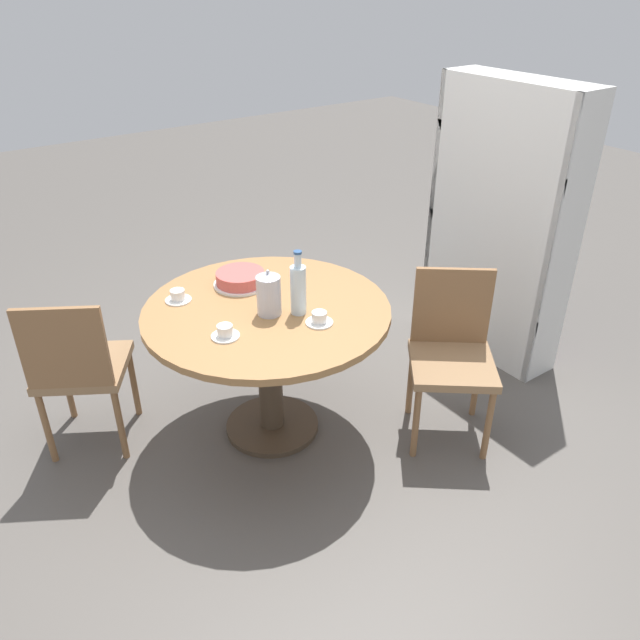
{
  "coord_description": "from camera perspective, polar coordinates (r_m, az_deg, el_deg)",
  "views": [
    {
      "loc": [
        2.33,
        -1.34,
        2.23
      ],
      "look_at": [
        0.0,
        0.32,
        0.58
      ],
      "focal_mm": 35.0,
      "sensor_mm": 36.0,
      "label": 1
    }
  ],
  "objects": [
    {
      "name": "cake_main",
      "position": [
        3.29,
        -7.29,
        3.77
      ],
      "size": [
        0.28,
        0.28,
        0.07
      ],
      "color": "white",
      "rests_on": "dining_table"
    },
    {
      "name": "chair_b",
      "position": [
        3.31,
        -21.15,
        -4.03
      ],
      "size": [
        0.58,
        0.58,
        0.9
      ],
      "rotation": [
        0.0,
        0.0,
        4.16
      ],
      "color": "olive",
      "rests_on": "ground_plane"
    },
    {
      "name": "water_bottle",
      "position": [
        2.95,
        -2.0,
        2.92
      ],
      "size": [
        0.08,
        0.08,
        0.32
      ],
      "color": "silver",
      "rests_on": "dining_table"
    },
    {
      "name": "cup_b",
      "position": [
        3.19,
        -12.86,
        2.11
      ],
      "size": [
        0.13,
        0.13,
        0.06
      ],
      "color": "white",
      "rests_on": "dining_table"
    },
    {
      "name": "coffee_pot",
      "position": [
        2.97,
        -4.71,
        2.39
      ],
      "size": [
        0.12,
        0.12,
        0.23
      ],
      "color": "silver",
      "rests_on": "dining_table"
    },
    {
      "name": "cup_a",
      "position": [
        2.91,
        -0.06,
        0.11
      ],
      "size": [
        0.13,
        0.13,
        0.06
      ],
      "color": "white",
      "rests_on": "dining_table"
    },
    {
      "name": "bookshelf",
      "position": [
        3.95,
        15.89,
        8.21
      ],
      "size": [
        0.93,
        0.28,
        1.69
      ],
      "rotation": [
        0.0,
        0.0,
        3.14
      ],
      "color": "silver",
      "rests_on": "ground_plane"
    },
    {
      "name": "ground_plane",
      "position": [
        3.49,
        -4.36,
        -9.75
      ],
      "size": [
        14.0,
        14.0,
        0.0
      ],
      "primitive_type": "plane",
      "color": "#56514C"
    },
    {
      "name": "cup_c",
      "position": [
        2.84,
        -8.67,
        -1.12
      ],
      "size": [
        0.13,
        0.13,
        0.06
      ],
      "color": "white",
      "rests_on": "dining_table"
    },
    {
      "name": "dining_table",
      "position": [
        3.14,
        -4.78,
        -1.24
      ],
      "size": [
        1.22,
        1.22,
        0.75
      ],
      "color": "#473828",
      "rests_on": "ground_plane"
    },
    {
      "name": "chair_a",
      "position": [
        3.27,
        11.93,
        -2.86
      ],
      "size": [
        0.59,
        0.59,
        0.9
      ],
      "rotation": [
        0.0,
        0.0,
        0.9
      ],
      "color": "olive",
      "rests_on": "ground_plane"
    }
  ]
}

